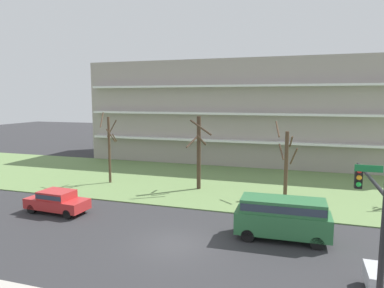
{
  "coord_description": "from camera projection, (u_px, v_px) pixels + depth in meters",
  "views": [
    {
      "loc": [
        6.34,
        -16.88,
        7.95
      ],
      "look_at": [
        -0.9,
        6.0,
        4.75
      ],
      "focal_mm": 32.33,
      "sensor_mm": 36.0,
      "label": 1
    }
  ],
  "objects": [
    {
      "name": "tree_far_left",
      "position": [
        109.0,
        147.0,
        32.06
      ],
      "size": [
        1.51,
        1.48,
        6.66
      ],
      "color": "#4C3828",
      "rests_on": "ground"
    },
    {
      "name": "tree_left",
      "position": [
        199.0,
        151.0,
        29.77
      ],
      "size": [
        2.32,
        2.31,
        6.41
      ],
      "color": "#423023",
      "rests_on": "ground"
    },
    {
      "name": "grass_lawn_strip",
      "position": [
        227.0,
        184.0,
        32.12
      ],
      "size": [
        80.0,
        16.0,
        0.08
      ],
      "primitive_type": "cube",
      "color": "#66844C",
      "rests_on": "ground"
    },
    {
      "name": "apartment_building",
      "position": [
        250.0,
        112.0,
        44.67
      ],
      "size": [
        39.07,
        13.23,
        12.4
      ],
      "color": "#9E938C",
      "rests_on": "ground"
    },
    {
      "name": "sedan_red_near_left",
      "position": [
        57.0,
        201.0,
        24.03
      ],
      "size": [
        4.49,
        2.05,
        1.57
      ],
      "rotation": [
        0.0,
        0.0,
        3.09
      ],
      "color": "#B22828",
      "rests_on": "ground"
    },
    {
      "name": "traffic_signal_mast",
      "position": [
        371.0,
        223.0,
        11.27
      ],
      "size": [
        0.9,
        5.14,
        5.68
      ],
      "color": "black",
      "rests_on": "ground"
    },
    {
      "name": "ground",
      "position": [
        175.0,
        244.0,
        18.89
      ],
      "size": [
        160.0,
        160.0,
        0.0
      ],
      "primitive_type": "plane",
      "color": "#2D2D30"
    },
    {
      "name": "van_green_center_right",
      "position": [
        282.0,
        216.0,
        19.41
      ],
      "size": [
        5.24,
        2.12,
        2.36
      ],
      "rotation": [
        0.0,
        0.0,
        3.16
      ],
      "color": "#2D6B3D",
      "rests_on": "ground"
    },
    {
      "name": "tree_center",
      "position": [
        286.0,
        160.0,
        27.85
      ],
      "size": [
        1.9,
        1.87,
        6.09
      ],
      "color": "#4C3828",
      "rests_on": "ground"
    }
  ]
}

